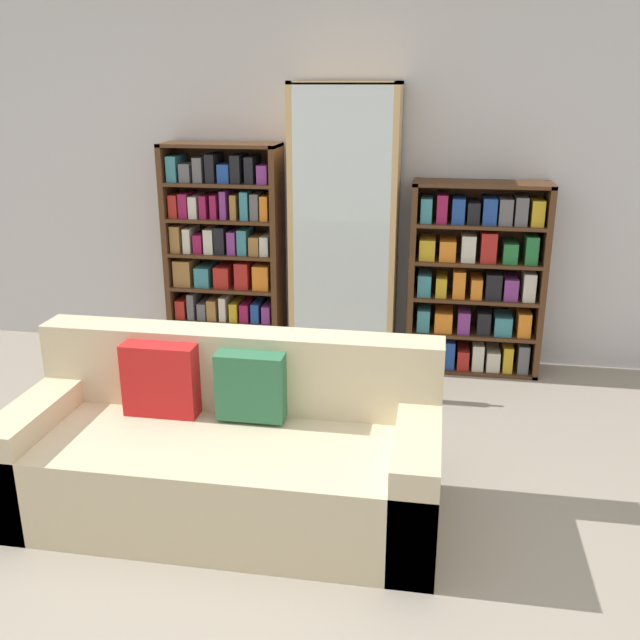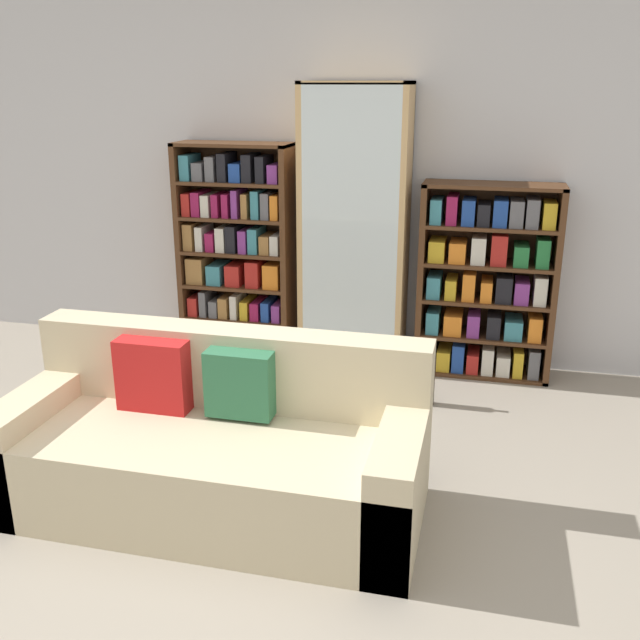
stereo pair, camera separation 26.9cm
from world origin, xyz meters
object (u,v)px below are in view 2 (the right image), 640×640
(bookshelf_left, at_px, (236,253))
(bookshelf_right, at_px, (487,284))
(wine_bottle, at_px, (429,380))
(display_cabinet, at_px, (355,230))
(couch, at_px, (214,450))

(bookshelf_left, height_order, bookshelf_right, bookshelf_left)
(bookshelf_right, height_order, wine_bottle, bookshelf_right)
(display_cabinet, xyz_separation_m, bookshelf_right, (0.93, 0.02, -0.33))
(bookshelf_left, height_order, wine_bottle, bookshelf_left)
(bookshelf_right, relative_size, wine_bottle, 3.27)
(display_cabinet, height_order, bookshelf_right, display_cabinet)
(bookshelf_left, relative_size, wine_bottle, 3.83)
(display_cabinet, bearing_deg, couch, -98.33)
(display_cabinet, distance_m, bookshelf_right, 0.98)
(bookshelf_left, xyz_separation_m, wine_bottle, (1.50, -0.63, -0.60))
(bookshelf_right, bearing_deg, display_cabinet, -178.99)
(couch, relative_size, bookshelf_left, 1.28)
(display_cabinet, bearing_deg, wine_bottle, -44.84)
(couch, height_order, display_cabinet, display_cabinet)
(bookshelf_left, xyz_separation_m, display_cabinet, (0.88, -0.02, 0.21))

